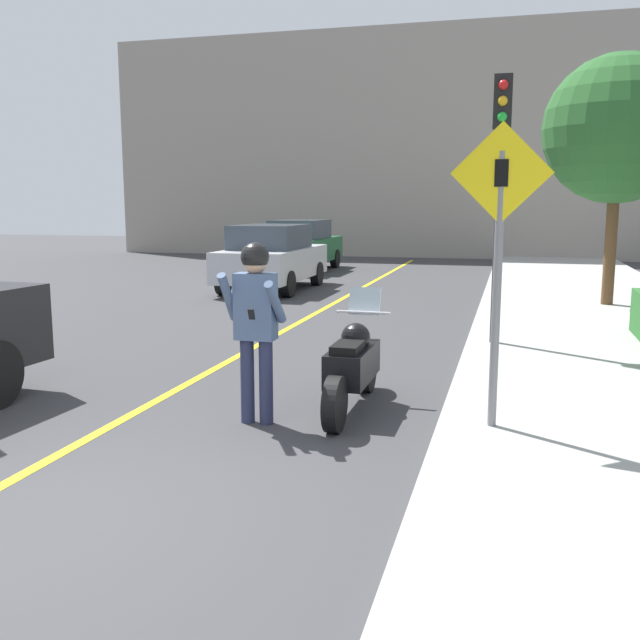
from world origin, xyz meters
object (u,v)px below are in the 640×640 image
(motorcycle, at_px, (353,366))
(street_tree, at_px, (618,130))
(crossing_sign, at_px, (499,247))
(parked_car_silver, at_px, (272,257))
(parked_car_green, at_px, (301,245))
(person_biker, at_px, (255,312))
(traffic_light, at_px, (501,160))

(motorcycle, relative_size, street_tree, 0.42)
(crossing_sign, distance_m, street_tree, 9.51)
(parked_car_silver, bearing_deg, street_tree, -10.95)
(street_tree, bearing_deg, crossing_sign, -102.76)
(crossing_sign, relative_size, parked_car_silver, 0.67)
(parked_car_green, bearing_deg, crossing_sign, -67.36)
(parked_car_silver, distance_m, parked_car_green, 5.43)
(street_tree, bearing_deg, motorcycle, -112.70)
(motorcycle, height_order, person_biker, person_biker)
(parked_car_green, bearing_deg, person_biker, -74.88)
(crossing_sign, xyz_separation_m, traffic_light, (-0.10, 4.21, 1.02))
(parked_car_silver, height_order, parked_car_green, same)
(person_biker, distance_m, traffic_light, 5.14)
(street_tree, bearing_deg, parked_car_silver, 169.05)
(motorcycle, bearing_deg, parked_car_green, 108.63)
(person_biker, xyz_separation_m, parked_car_green, (-4.35, 16.11, -0.29))
(parked_car_silver, bearing_deg, motorcycle, -66.46)
(motorcycle, bearing_deg, parked_car_silver, 113.54)
(person_biker, relative_size, parked_car_silver, 0.44)
(motorcycle, distance_m, street_tree, 9.73)
(motorcycle, height_order, street_tree, street_tree)
(motorcycle, relative_size, crossing_sign, 0.76)
(motorcycle, height_order, parked_car_green, parked_car_green)
(motorcycle, distance_m, crossing_sign, 2.09)
(street_tree, relative_size, parked_car_green, 1.20)
(person_biker, height_order, parked_car_silver, person_biker)
(traffic_light, distance_m, parked_car_silver, 8.84)
(parked_car_green, bearing_deg, street_tree, -38.31)
(crossing_sign, bearing_deg, street_tree, 77.24)
(motorcycle, distance_m, parked_car_green, 16.23)
(motorcycle, bearing_deg, crossing_sign, -22.59)
(person_biker, distance_m, street_tree, 10.51)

